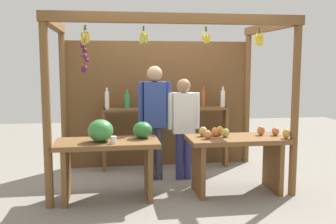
# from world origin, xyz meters

# --- Properties ---
(ground_plane) EXTENTS (12.00, 12.00, 0.00)m
(ground_plane) POSITION_xyz_m (0.00, 0.00, 0.00)
(ground_plane) COLOR gray
(ground_plane) RESTS_ON ground
(market_stall) EXTENTS (3.21, 1.88, 2.31)m
(market_stall) POSITION_xyz_m (-0.01, 0.41, 1.34)
(market_stall) COLOR brown
(market_stall) RESTS_ON ground
(fruit_counter_left) EXTENTS (1.30, 0.64, 1.03)m
(fruit_counter_left) POSITION_xyz_m (-0.82, -0.66, 0.64)
(fruit_counter_left) COLOR brown
(fruit_counter_left) RESTS_ON ground
(fruit_counter_right) EXTENTS (1.30, 0.64, 0.88)m
(fruit_counter_right) POSITION_xyz_m (0.85, -0.66, 0.56)
(fruit_counter_right) COLOR brown
(fruit_counter_right) RESTS_ON ground
(bottle_shelf_unit) EXTENTS (2.06, 0.22, 1.36)m
(bottle_shelf_unit) POSITION_xyz_m (0.09, 0.67, 0.81)
(bottle_shelf_unit) COLOR brown
(bottle_shelf_unit) RESTS_ON ground
(vendor_man) EXTENTS (0.48, 0.23, 1.68)m
(vendor_man) POSITION_xyz_m (-0.16, 0.06, 1.02)
(vendor_man) COLOR #3E3E51
(vendor_man) RESTS_ON ground
(vendor_woman) EXTENTS (0.48, 0.20, 1.50)m
(vendor_woman) POSITION_xyz_m (0.26, 0.02, 0.89)
(vendor_woman) COLOR navy
(vendor_woman) RESTS_ON ground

